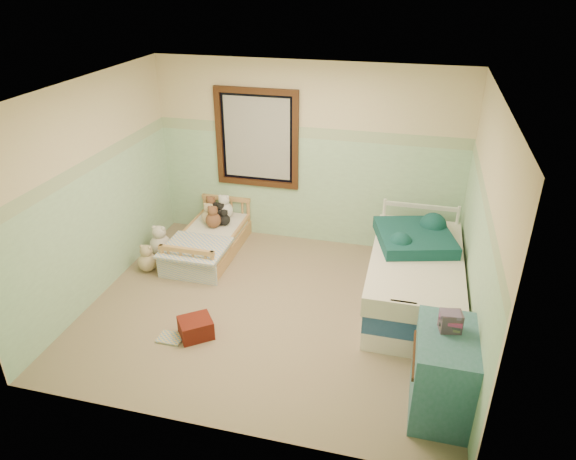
% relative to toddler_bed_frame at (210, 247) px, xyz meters
% --- Properties ---
extents(floor, '(4.20, 3.60, 0.02)m').
position_rel_toddler_bed_frame_xyz_m(floor, '(1.19, -1.05, -0.10)').
color(floor, '#7D684F').
rests_on(floor, ground).
extents(ceiling, '(4.20, 3.60, 0.02)m').
position_rel_toddler_bed_frame_xyz_m(ceiling, '(1.19, -1.05, 2.42)').
color(ceiling, white).
rests_on(ceiling, wall_back).
extents(wall_back, '(4.20, 0.04, 2.50)m').
position_rel_toddler_bed_frame_xyz_m(wall_back, '(1.19, 0.75, 1.16)').
color(wall_back, beige).
rests_on(wall_back, floor).
extents(wall_front, '(4.20, 0.04, 2.50)m').
position_rel_toddler_bed_frame_xyz_m(wall_front, '(1.19, -2.85, 1.16)').
color(wall_front, beige).
rests_on(wall_front, floor).
extents(wall_left, '(0.04, 3.60, 2.50)m').
position_rel_toddler_bed_frame_xyz_m(wall_left, '(-0.91, -1.05, 1.16)').
color(wall_left, beige).
rests_on(wall_left, floor).
extents(wall_right, '(0.04, 3.60, 2.50)m').
position_rel_toddler_bed_frame_xyz_m(wall_right, '(3.29, -1.05, 1.16)').
color(wall_right, beige).
rests_on(wall_right, floor).
extents(wainscot_mint, '(4.20, 0.01, 1.50)m').
position_rel_toddler_bed_frame_xyz_m(wainscot_mint, '(1.19, 0.74, 0.66)').
color(wainscot_mint, '#92BC97').
rests_on(wainscot_mint, floor).
extents(border_strip, '(4.20, 0.01, 0.15)m').
position_rel_toddler_bed_frame_xyz_m(border_strip, '(1.19, 0.74, 1.48)').
color(border_strip, '#517F51').
rests_on(border_strip, wall_back).
extents(window_frame, '(1.16, 0.06, 1.36)m').
position_rel_toddler_bed_frame_xyz_m(window_frame, '(0.49, 0.71, 1.36)').
color(window_frame, black).
rests_on(window_frame, wall_back).
extents(window_blinds, '(0.92, 0.01, 1.12)m').
position_rel_toddler_bed_frame_xyz_m(window_blinds, '(0.49, 0.72, 1.36)').
color(window_blinds, beige).
rests_on(window_blinds, window_frame).
extents(toddler_bed_frame, '(0.73, 1.47, 0.19)m').
position_rel_toddler_bed_frame_xyz_m(toddler_bed_frame, '(0.00, 0.00, 0.00)').
color(toddler_bed_frame, tan).
rests_on(toddler_bed_frame, floor).
extents(toddler_mattress, '(0.67, 1.41, 0.12)m').
position_rel_toddler_bed_frame_xyz_m(toddler_mattress, '(0.00, 0.00, 0.15)').
color(toddler_mattress, white).
rests_on(toddler_mattress, toddler_bed_frame).
extents(patchwork_quilt, '(0.80, 0.73, 0.03)m').
position_rel_toddler_bed_frame_xyz_m(patchwork_quilt, '(0.00, -0.46, 0.23)').
color(patchwork_quilt, '#749DDF').
rests_on(patchwork_quilt, toddler_mattress).
extents(plush_bed_brown, '(0.21, 0.21, 0.21)m').
position_rel_toddler_bed_frame_xyz_m(plush_bed_brown, '(-0.15, 0.50, 0.32)').
color(plush_bed_brown, brown).
rests_on(plush_bed_brown, toddler_mattress).
extents(plush_bed_white, '(0.24, 0.24, 0.24)m').
position_rel_toddler_bed_frame_xyz_m(plush_bed_white, '(0.05, 0.50, 0.33)').
color(plush_bed_white, silver).
rests_on(plush_bed_white, toddler_mattress).
extents(plush_bed_tan, '(0.20, 0.20, 0.20)m').
position_rel_toddler_bed_frame_xyz_m(plush_bed_tan, '(-0.10, 0.28, 0.32)').
color(plush_bed_tan, tan).
rests_on(plush_bed_tan, toddler_mattress).
extents(plush_bed_dark, '(0.16, 0.16, 0.16)m').
position_rel_toddler_bed_frame_xyz_m(plush_bed_dark, '(0.13, 0.28, 0.29)').
color(plush_bed_dark, black).
rests_on(plush_bed_dark, toddler_mattress).
extents(plush_floor_cream, '(0.29, 0.29, 0.29)m').
position_rel_toddler_bed_frame_xyz_m(plush_floor_cream, '(-0.63, -0.20, 0.05)').
color(plush_floor_cream, silver).
rests_on(plush_floor_cream, floor).
extents(plush_floor_tan, '(0.25, 0.25, 0.25)m').
position_rel_toddler_bed_frame_xyz_m(plush_floor_tan, '(-0.60, -0.63, 0.03)').
color(plush_floor_tan, tan).
rests_on(plush_floor_tan, floor).
extents(twin_bed_frame, '(0.96, 1.93, 0.22)m').
position_rel_toddler_bed_frame_xyz_m(twin_bed_frame, '(2.74, -0.57, 0.02)').
color(twin_bed_frame, white).
rests_on(twin_bed_frame, floor).
extents(twin_boxspring, '(0.96, 1.93, 0.22)m').
position_rel_toddler_bed_frame_xyz_m(twin_boxspring, '(2.74, -0.57, 0.24)').
color(twin_boxspring, navy).
rests_on(twin_boxspring, twin_bed_frame).
extents(twin_mattress, '(1.00, 1.97, 0.22)m').
position_rel_toddler_bed_frame_xyz_m(twin_mattress, '(2.74, -0.57, 0.46)').
color(twin_mattress, beige).
rests_on(twin_mattress, twin_boxspring).
extents(teal_blanket, '(1.02, 1.06, 0.14)m').
position_rel_toddler_bed_frame_xyz_m(teal_blanket, '(2.69, -0.27, 0.64)').
color(teal_blanket, '#0C3A3A').
rests_on(teal_blanket, twin_mattress).
extents(dresser, '(0.50, 0.80, 0.80)m').
position_rel_toddler_bed_frame_xyz_m(dresser, '(3.03, -2.13, 0.30)').
color(dresser, '#2D6667').
rests_on(dresser, floor).
extents(book_stack, '(0.20, 0.17, 0.18)m').
position_rel_toddler_bed_frame_xyz_m(book_stack, '(3.03, -2.05, 0.79)').
color(book_stack, brown).
rests_on(book_stack, dresser).
extents(red_pillow, '(0.45, 0.44, 0.21)m').
position_rel_toddler_bed_frame_xyz_m(red_pillow, '(0.54, -1.72, 0.01)').
color(red_pillow, maroon).
rests_on(red_pillow, floor).
extents(floor_book, '(0.27, 0.21, 0.02)m').
position_rel_toddler_bed_frame_xyz_m(floor_book, '(0.29, -1.85, -0.08)').
color(floor_book, '#ECB84A').
rests_on(floor_book, floor).
extents(extra_plush_0, '(0.18, 0.18, 0.18)m').
position_rel_toddler_bed_frame_xyz_m(extra_plush_0, '(0.02, 0.44, 0.30)').
color(extra_plush_0, black).
rests_on(extra_plush_0, toddler_mattress).
extents(extra_plush_1, '(0.21, 0.21, 0.21)m').
position_rel_toddler_bed_frame_xyz_m(extra_plush_1, '(0.00, 0.18, 0.32)').
color(extra_plush_1, brown).
rests_on(extra_plush_1, toddler_mattress).
extents(extra_plush_2, '(0.16, 0.16, 0.16)m').
position_rel_toddler_bed_frame_xyz_m(extra_plush_2, '(-0.06, 0.47, 0.30)').
color(extra_plush_2, black).
rests_on(extra_plush_2, toddler_mattress).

